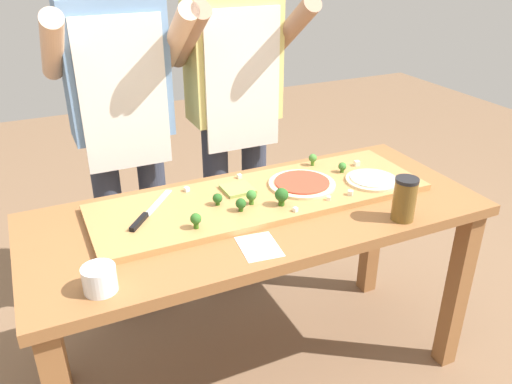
{
  "coord_description": "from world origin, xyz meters",
  "views": [
    {
      "loc": [
        -0.7,
        -1.48,
        1.65
      ],
      "look_at": [
        0.02,
        0.06,
        0.81
      ],
      "focal_mm": 36.42,
      "sensor_mm": 36.0,
      "label": 1
    }
  ],
  "objects_px": {
    "prep_table": "(258,237)",
    "cheese_crumble_f": "(239,176)",
    "cheese_crumble_a": "(357,163)",
    "broccoli_floret_front_right": "(218,199)",
    "cook_right": "(234,98)",
    "pizza_whole_tomato_red": "(302,183)",
    "cook_left": "(121,112)",
    "pizza_whole_white_garlic": "(372,180)",
    "pizza_slice_center": "(238,189)",
    "cheese_crumble_c": "(350,193)",
    "broccoli_floret_center_right": "(313,159)",
    "flour_cup": "(100,280)",
    "broccoli_floret_back_right": "(241,204)",
    "sauce_jar": "(405,199)",
    "broccoli_floret_front_left": "(282,195)",
    "cheese_crumble_e": "(329,198)",
    "cheese_crumble_d": "(295,209)",
    "recipe_note": "(259,247)",
    "broccoli_floret_front_mid": "(196,219)",
    "cheese_crumble_b": "(187,189)",
    "chefs_knife": "(146,215)",
    "broccoli_floret_center_left": "(342,167)",
    "broccoli_floret_back_mid": "(251,196)"
  },
  "relations": [
    {
      "from": "cheese_crumble_b",
      "to": "flour_cup",
      "type": "distance_m",
      "value": 0.6
    },
    {
      "from": "pizza_whole_white_garlic",
      "to": "broccoli_floret_front_left",
      "type": "distance_m",
      "value": 0.41
    },
    {
      "from": "prep_table",
      "to": "cheese_crumble_a",
      "type": "xyz_separation_m",
      "value": [
        0.52,
        0.14,
        0.15
      ]
    },
    {
      "from": "pizza_whole_white_garlic",
      "to": "recipe_note",
      "type": "distance_m",
      "value": 0.62
    },
    {
      "from": "broccoli_floret_center_right",
      "to": "cook_right",
      "type": "distance_m",
      "value": 0.48
    },
    {
      "from": "recipe_note",
      "to": "cook_left",
      "type": "xyz_separation_m",
      "value": [
        -0.23,
        0.85,
        0.23
      ]
    },
    {
      "from": "cheese_crumble_c",
      "to": "cheese_crumble_f",
      "type": "xyz_separation_m",
      "value": [
        -0.31,
        0.31,
        -0.0
      ]
    },
    {
      "from": "broccoli_floret_back_mid",
      "to": "pizza_slice_center",
      "type": "bearing_deg",
      "value": 90.27
    },
    {
      "from": "broccoli_floret_front_right",
      "to": "cheese_crumble_a",
      "type": "xyz_separation_m",
      "value": [
        0.65,
        0.08,
        -0.02
      ]
    },
    {
      "from": "cook_left",
      "to": "pizza_slice_center",
      "type": "bearing_deg",
      "value": -58.24
    },
    {
      "from": "pizza_whole_white_garlic",
      "to": "pizza_slice_center",
      "type": "xyz_separation_m",
      "value": [
        -0.5,
        0.15,
        -0.0
      ]
    },
    {
      "from": "pizza_whole_white_garlic",
      "to": "broccoli_floret_front_left",
      "type": "height_order",
      "value": "broccoli_floret_front_left"
    },
    {
      "from": "broccoli_floret_back_right",
      "to": "broccoli_floret_front_left",
      "type": "xyz_separation_m",
      "value": [
        0.15,
        -0.02,
        0.01
      ]
    },
    {
      "from": "broccoli_floret_front_right",
      "to": "pizza_slice_center",
      "type": "bearing_deg",
      "value": 35.14
    },
    {
      "from": "cheese_crumble_e",
      "to": "cook_left",
      "type": "xyz_separation_m",
      "value": [
        -0.57,
        0.71,
        0.2
      ]
    },
    {
      "from": "cheese_crumble_a",
      "to": "cheese_crumble_f",
      "type": "height_order",
      "value": "cheese_crumble_a"
    },
    {
      "from": "prep_table",
      "to": "cook_right",
      "type": "distance_m",
      "value": 0.74
    },
    {
      "from": "flour_cup",
      "to": "pizza_whole_white_garlic",
      "type": "bearing_deg",
      "value": 11.85
    },
    {
      "from": "cheese_crumble_c",
      "to": "cook_left",
      "type": "bearing_deg",
      "value": 133.37
    },
    {
      "from": "flour_cup",
      "to": "recipe_note",
      "type": "bearing_deg",
      "value": 1.95
    },
    {
      "from": "broccoli_floret_back_mid",
      "to": "cheese_crumble_b",
      "type": "xyz_separation_m",
      "value": [
        -0.18,
        0.2,
        -0.02
      ]
    },
    {
      "from": "chefs_knife",
      "to": "sauce_jar",
      "type": "bearing_deg",
      "value": -23.6
    },
    {
      "from": "broccoli_floret_front_right",
      "to": "cheese_crumble_f",
      "type": "height_order",
      "value": "broccoli_floret_front_right"
    },
    {
      "from": "prep_table",
      "to": "broccoli_floret_front_right",
      "type": "distance_m",
      "value": 0.22
    },
    {
      "from": "broccoli_floret_center_left",
      "to": "recipe_note",
      "type": "distance_m",
      "value": 0.62
    },
    {
      "from": "pizza_whole_white_garlic",
      "to": "cheese_crumble_a",
      "type": "relative_size",
      "value": 9.93
    },
    {
      "from": "pizza_whole_tomato_red",
      "to": "recipe_note",
      "type": "distance_m",
      "value": 0.44
    },
    {
      "from": "broccoli_floret_front_left",
      "to": "cook_left",
      "type": "relative_size",
      "value": 0.04
    },
    {
      "from": "broccoli_floret_front_mid",
      "to": "broccoli_floret_center_left",
      "type": "xyz_separation_m",
      "value": [
        0.68,
        0.17,
        -0.01
      ]
    },
    {
      "from": "prep_table",
      "to": "broccoli_floret_back_mid",
      "type": "xyz_separation_m",
      "value": [
        -0.02,
        0.01,
        0.17
      ]
    },
    {
      "from": "cheese_crumble_e",
      "to": "cheese_crumble_f",
      "type": "xyz_separation_m",
      "value": [
        -0.22,
        0.31,
        0.0
      ]
    },
    {
      "from": "prep_table",
      "to": "cook_right",
      "type": "xyz_separation_m",
      "value": [
        0.18,
        0.63,
        0.34
      ]
    },
    {
      "from": "prep_table",
      "to": "cheese_crumble_f",
      "type": "distance_m",
      "value": 0.27
    },
    {
      "from": "cheese_crumble_a",
      "to": "cook_right",
      "type": "relative_size",
      "value": 0.01
    },
    {
      "from": "prep_table",
      "to": "cheese_crumble_d",
      "type": "relative_size",
      "value": 113.66
    },
    {
      "from": "pizza_whole_tomato_red",
      "to": "cheese_crumble_a",
      "type": "relative_size",
      "value": 12.53
    },
    {
      "from": "broccoli_floret_back_right",
      "to": "flour_cup",
      "type": "xyz_separation_m",
      "value": [
        -0.52,
        -0.22,
        -0.02
      ]
    },
    {
      "from": "cook_left",
      "to": "cook_right",
      "type": "height_order",
      "value": "same"
    },
    {
      "from": "chefs_knife",
      "to": "broccoli_floret_front_left",
      "type": "bearing_deg",
      "value": -15.25
    },
    {
      "from": "broccoli_floret_back_right",
      "to": "sauce_jar",
      "type": "height_order",
      "value": "sauce_jar"
    },
    {
      "from": "broccoli_floret_center_right",
      "to": "flour_cup",
      "type": "distance_m",
      "value": 1.05
    },
    {
      "from": "chefs_knife",
      "to": "broccoli_floret_center_right",
      "type": "xyz_separation_m",
      "value": [
        0.74,
        0.14,
        0.02
      ]
    },
    {
      "from": "pizza_whole_tomato_red",
      "to": "cook_left",
      "type": "height_order",
      "value": "cook_left"
    },
    {
      "from": "broccoli_floret_front_left",
      "to": "cheese_crumble_a",
      "type": "relative_size",
      "value": 3.23
    },
    {
      "from": "chefs_knife",
      "to": "cook_left",
      "type": "bearing_deg",
      "value": 84.38
    },
    {
      "from": "broccoli_floret_front_mid",
      "to": "cheese_crumble_a",
      "type": "bearing_deg",
      "value": 14.91
    },
    {
      "from": "broccoli_floret_back_mid",
      "to": "broccoli_floret_center_right",
      "type": "height_order",
      "value": "broccoli_floret_back_mid"
    },
    {
      "from": "cheese_crumble_b",
      "to": "cheese_crumble_c",
      "type": "xyz_separation_m",
      "value": [
        0.54,
        -0.28,
        0.0
      ]
    },
    {
      "from": "broccoli_floret_front_left",
      "to": "cheese_crumble_f",
      "type": "distance_m",
      "value": 0.28
    },
    {
      "from": "pizza_whole_white_garlic",
      "to": "broccoli_floret_front_mid",
      "type": "distance_m",
      "value": 0.74
    }
  ]
}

